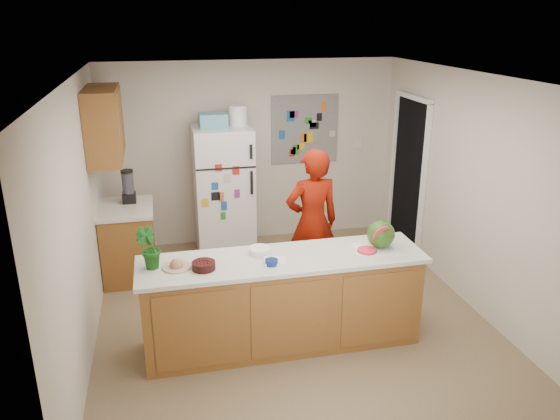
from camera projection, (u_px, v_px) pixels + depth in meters
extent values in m
cube|color=brown|center=(290.00, 315.00, 5.87)|extent=(4.00, 4.50, 0.02)
cube|color=beige|center=(252.00, 153.00, 7.53)|extent=(4.00, 0.02, 2.50)
cube|color=beige|center=(80.00, 221.00, 5.03)|extent=(0.02, 4.50, 2.50)
cube|color=beige|center=(472.00, 192.00, 5.87)|extent=(0.02, 4.50, 2.50)
cube|color=white|center=(292.00, 76.00, 5.03)|extent=(4.00, 4.50, 0.02)
cube|color=black|center=(409.00, 176.00, 7.27)|extent=(0.03, 0.85, 2.04)
cube|color=brown|center=(283.00, 303.00, 5.22)|extent=(2.60, 0.62, 0.88)
cube|color=silver|center=(283.00, 259.00, 5.07)|extent=(2.68, 0.70, 0.04)
cube|color=brown|center=(129.00, 244.00, 6.61)|extent=(0.60, 0.80, 0.86)
cube|color=silver|center=(125.00, 209.00, 6.46)|extent=(0.64, 0.84, 0.04)
cube|color=brown|center=(104.00, 124.00, 6.05)|extent=(0.35, 1.00, 0.80)
cube|color=silver|center=(224.00, 191.00, 7.22)|extent=(0.75, 0.70, 1.70)
cube|color=#5999B2|center=(213.00, 120.00, 6.88)|extent=(0.35, 0.28, 0.18)
cube|color=slate|center=(305.00, 129.00, 7.56)|extent=(0.95, 0.01, 0.95)
imported|color=#701004|center=(312.00, 223.00, 6.09)|extent=(0.65, 0.46, 1.71)
cylinder|color=black|center=(128.00, 187.00, 6.55)|extent=(0.14, 0.14, 0.38)
cube|color=silver|center=(375.00, 249.00, 5.23)|extent=(0.45, 0.36, 0.01)
sphere|color=#1F5011|center=(381.00, 234.00, 5.22)|extent=(0.27, 0.27, 0.27)
cylinder|color=red|center=(367.00, 250.00, 5.16)|extent=(0.17, 0.17, 0.02)
cylinder|color=black|center=(204.00, 266.00, 4.82)|extent=(0.28, 0.28, 0.07)
cylinder|color=white|center=(260.00, 251.00, 5.14)|extent=(0.22, 0.22, 0.06)
cylinder|color=navy|center=(271.00, 262.00, 4.91)|extent=(0.14, 0.14, 0.05)
cylinder|color=beige|center=(177.00, 267.00, 4.85)|extent=(0.28, 0.28, 0.02)
cube|color=white|center=(275.00, 261.00, 4.96)|extent=(0.22, 0.20, 0.02)
cube|color=gray|center=(367.00, 255.00, 5.11)|extent=(0.09, 0.05, 0.01)
imported|color=#153C12|center=(149.00, 248.00, 4.79)|extent=(0.25, 0.22, 0.38)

